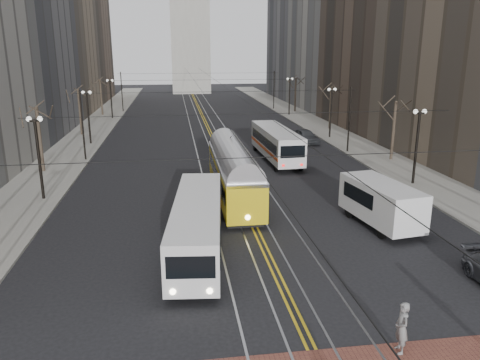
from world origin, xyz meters
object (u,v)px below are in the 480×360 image
object	(u,v)px
sedan_grey	(305,136)
pedestrian_b	(402,328)
rear_bus	(276,144)
cargo_van	(381,205)
streetcar	(234,177)
transit_bus	(198,227)

from	to	relation	value
sedan_grey	pedestrian_b	bearing A→B (deg)	-110.20
rear_bus	cargo_van	bearing A→B (deg)	-84.06
streetcar	rear_bus	distance (m)	12.50
cargo_van	pedestrian_b	distance (m)	12.41
cargo_van	pedestrian_b	bearing A→B (deg)	-119.73
sedan_grey	streetcar	bearing A→B (deg)	-128.59
rear_bus	pedestrian_b	distance (m)	29.54
sedan_grey	pedestrian_b	world-z (taller)	pedestrian_b
cargo_van	sedan_grey	distance (m)	25.71
transit_bus	pedestrian_b	bearing A→B (deg)	-49.30
cargo_van	sedan_grey	size ratio (longest dim) A/B	1.29
rear_bus	cargo_van	world-z (taller)	rear_bus
transit_bus	cargo_van	xyz separation A→B (m)	(10.93, 2.27, -0.07)
transit_bus	sedan_grey	size ratio (longest dim) A/B	2.41
streetcar	rear_bus	bearing A→B (deg)	64.07
streetcar	pedestrian_b	world-z (taller)	streetcar
streetcar	sedan_grey	world-z (taller)	streetcar
rear_bus	pedestrian_b	bearing A→B (deg)	-95.69
streetcar	cargo_van	xyz separation A→B (m)	(7.93, -6.65, -0.22)
transit_bus	pedestrian_b	xyz separation A→B (m)	(6.49, -9.31, -0.43)
streetcar	sedan_grey	size ratio (longest dim) A/B	2.83
sedan_grey	rear_bus	bearing A→B (deg)	-132.72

